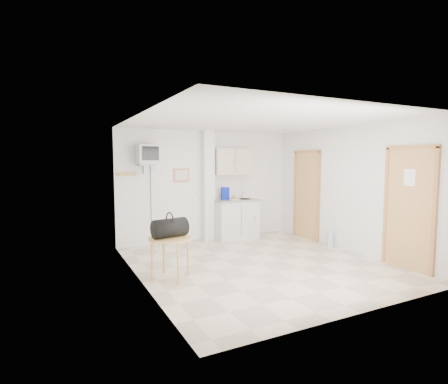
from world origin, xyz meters
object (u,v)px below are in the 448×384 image
water_bottle (330,239)px  round_table (170,242)px  duffel_bag (170,228)px  crt_television (148,155)px

water_bottle → round_table: bearing=-174.3°
round_table → water_bottle: (3.63, 0.37, -0.40)m
duffel_bag → water_bottle: bearing=-5.8°
crt_television → duffel_bag: size_ratio=3.73×
round_table → duffel_bag: duffel_bag is taller
duffel_bag → round_table: bearing=-33.1°
crt_television → duffel_bag: crt_television is taller
water_bottle → duffel_bag: bearing=-174.3°
water_bottle → crt_television: bearing=154.0°
duffel_bag → crt_television: bearing=72.7°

